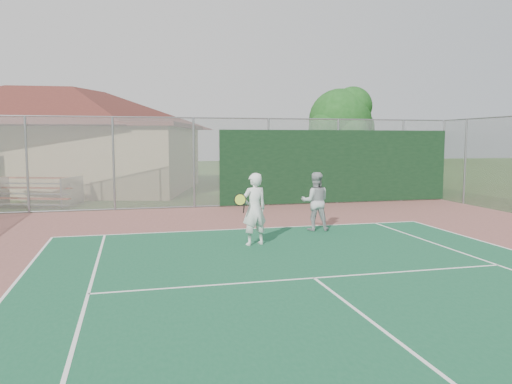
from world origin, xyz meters
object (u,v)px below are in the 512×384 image
Objects in this scene: clubhouse at (60,130)px; player_grey_back at (315,202)px; tree at (342,122)px; player_white_front at (254,210)px; bleachers at (34,191)px.

clubhouse is 16.96m from player_grey_back.
tree is 3.20× the size of player_grey_back.
player_white_front is (6.55, -15.89, -2.27)m from clubhouse.
tree reaches higher than player_grey_back.
player_white_front is (-7.92, -12.83, -2.67)m from tree.
player_white_front reaches higher than bleachers.
bleachers is 0.67× the size of tree.
bleachers is at bearing -76.52° from clubhouse.
player_grey_back is (9.01, -7.92, 0.25)m from bleachers.
tree is 12.92m from player_grey_back.
tree is (14.48, -3.06, 0.40)m from clubhouse.
clubhouse is 14.80m from tree.
player_white_front is at bearing -121.71° from tree.
clubhouse reaches higher than player_white_front.
clubhouse reaches higher than bleachers.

